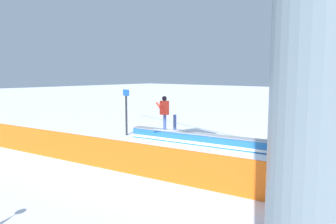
{
  "coord_description": "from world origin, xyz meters",
  "views": [
    {
      "loc": [
        -8.17,
        11.45,
        3.05
      ],
      "look_at": [
        0.67,
        1.09,
        1.45
      ],
      "focal_mm": 35.56,
      "sensor_mm": 36.0,
      "label": 1
    }
  ],
  "objects": [
    {
      "name": "ground_plane",
      "position": [
        0.0,
        0.0,
        0.0
      ],
      "size": [
        120.0,
        120.0,
        0.0
      ],
      "primitive_type": "plane",
      "color": "white"
    },
    {
      "name": "grind_box",
      "position": [
        0.0,
        0.0,
        0.23
      ],
      "size": [
        6.56,
        1.38,
        0.5
      ],
      "color": "#2269B5",
      "rests_on": "ground_plane"
    },
    {
      "name": "snowboarder",
      "position": [
        1.49,
        0.28,
        1.33
      ],
      "size": [
        1.41,
        1.03,
        1.53
      ],
      "color": "silver",
      "rests_on": "grind_box"
    },
    {
      "name": "safety_fence",
      "position": [
        0.0,
        4.85,
        0.49
      ],
      "size": [
        13.38,
        1.89,
        0.98
      ],
      "primitive_type": "cube",
      "rotation": [
        0.0,
        0.0,
        0.14
      ],
      "color": "orange",
      "rests_on": "ground_plane"
    },
    {
      "name": "trail_marker",
      "position": [
        3.88,
        0.48,
        1.2
      ],
      "size": [
        0.4,
        0.1,
        2.25
      ],
      "color": "#262628",
      "rests_on": "ground_plane"
    }
  ]
}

